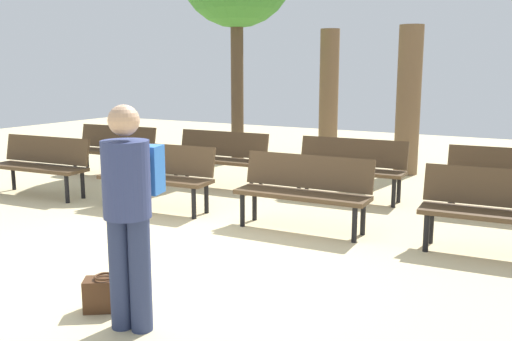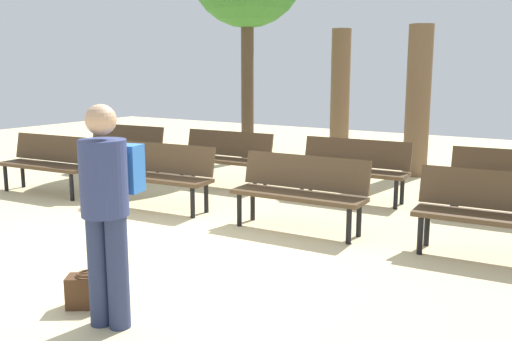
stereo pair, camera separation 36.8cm
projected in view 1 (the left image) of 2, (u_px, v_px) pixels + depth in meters
The scene contains 13 objects.
ground_plane at pixel (156, 255), 5.78m from camera, with size 24.00×24.00×0.00m, color beige.
bench_r0_c0 at pixel (41, 162), 8.43m from camera, with size 1.63×0.60×0.87m.
bench_r0_c1 at pixel (158, 173), 7.59m from camera, with size 1.63×0.60×0.87m.
bench_r0_c2 at pixel (304, 188), 6.64m from camera, with size 1.62×0.54×0.87m.
bench_r0_c3 at pixel (503, 207), 5.73m from camera, with size 1.63×0.58×0.87m.
bench_r1_c0 at pixel (114, 147), 9.98m from camera, with size 1.63×0.59×0.87m.
bench_r1_c1 at pixel (220, 155), 9.10m from camera, with size 1.62×0.54×0.87m.
bench_r1_c2 at pixel (350, 165), 8.19m from camera, with size 1.62×0.56×0.87m.
bench_r1_c3 at pixel (511, 178), 7.22m from camera, with size 1.63×0.58×0.87m.
tree_2 at pixel (408, 101), 9.98m from camera, with size 0.43×0.43×2.63m.
tree_3 at pixel (329, 94), 11.85m from camera, with size 0.40×0.40×2.68m.
visitor_with_backpack at pixel (130, 204), 4.03m from camera, with size 0.43×0.58×1.65m.
handbag at pixel (105, 294), 4.46m from camera, with size 0.37×0.33×0.29m.
Camera 1 is at (3.60, -4.32, 1.90)m, focal length 39.57 mm.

